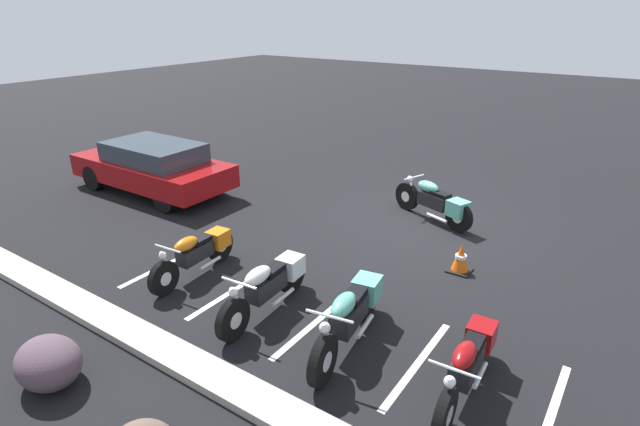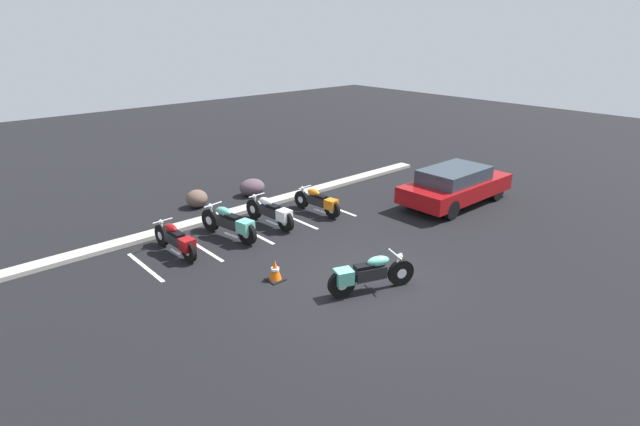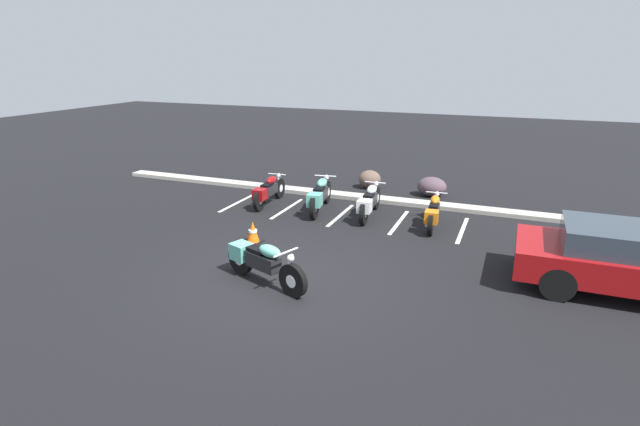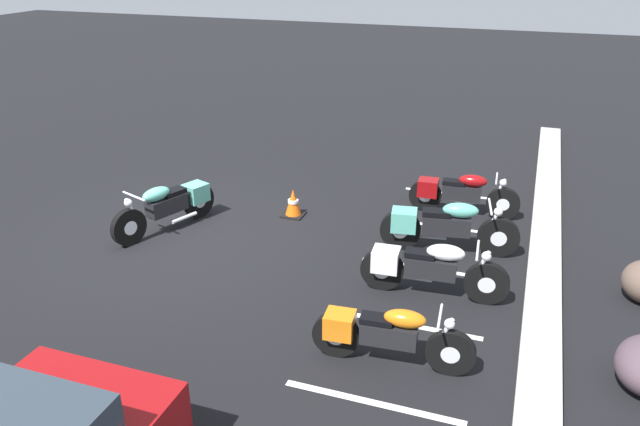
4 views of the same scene
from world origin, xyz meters
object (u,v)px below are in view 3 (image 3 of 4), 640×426
parked_bike_0 (268,191)px  parked_bike_1 (320,195)px  motorcycle_teal_featured (261,261)px  landscape_rock_1 (370,179)px  traffic_cone (253,233)px  car_red (638,260)px  landscape_rock_0 (432,187)px  parked_bike_2 (369,202)px  parked_bike_3 (433,212)px

parked_bike_0 → parked_bike_1: 1.67m
parked_bike_0 → motorcycle_teal_featured: bearing=-156.5°
landscape_rock_1 → parked_bike_0: bearing=-126.8°
parked_bike_0 → traffic_cone: bearing=-161.9°
car_red → traffic_cone: size_ratio=8.18×
parked_bike_0 → landscape_rock_0: 5.17m
parked_bike_1 → landscape_rock_0: (2.68, 2.82, -0.17)m
motorcycle_teal_featured → landscape_rock_1: size_ratio=2.82×
parked_bike_2 → traffic_cone: 3.52m
parked_bike_3 → car_red: (4.13, -2.38, 0.26)m
traffic_cone → parked_bike_1: bearing=78.9°
parked_bike_0 → parked_bike_2: size_ratio=0.96×
parked_bike_0 → traffic_cone: 3.11m
parked_bike_3 → landscape_rock_0: (-0.56, 3.00, -0.11)m
parked_bike_0 → landscape_rock_1: size_ratio=2.79×
parked_bike_2 → landscape_rock_0: (1.22, 2.81, -0.14)m
motorcycle_teal_featured → landscape_rock_0: 7.82m
parked_bike_2 → landscape_rock_0: size_ratio=2.31×
parked_bike_3 → motorcycle_teal_featured: bearing=146.5°
motorcycle_teal_featured → parked_bike_0: 5.32m
parked_bike_0 → parked_bike_2: (3.13, -0.03, 0.02)m
parked_bike_2 → car_red: 6.44m
parked_bike_0 → landscape_rock_0: (4.35, 2.79, -0.12)m
parked_bike_0 → car_red: 9.40m
motorcycle_teal_featured → car_red: bearing=38.5°
parked_bike_2 → traffic_cone: size_ratio=4.08×
parked_bike_0 → landscape_rock_0: parked_bike_0 is taller
parked_bike_3 → parked_bike_2: bearing=79.8°
parked_bike_2 → traffic_cone: bearing=141.2°
parked_bike_3 → car_red: size_ratio=0.46×
landscape_rock_0 → landscape_rock_1: 2.12m
parked_bike_0 → car_red: size_ratio=0.48×
motorcycle_teal_featured → parked_bike_1: parked_bike_1 is taller
parked_bike_0 → landscape_rock_0: size_ratio=2.22×
car_red → traffic_cone: car_red is taller
parked_bike_1 → landscape_rock_1: 3.10m
landscape_rock_0 → traffic_cone: bearing=-119.7°
parked_bike_3 → landscape_rock_1: parked_bike_3 is taller
parked_bike_1 → parked_bike_2: size_ratio=1.05×
parked_bike_1 → traffic_cone: 2.93m
car_red → motorcycle_teal_featured: bearing=-162.1°
motorcycle_teal_featured → traffic_cone: (-1.25, 1.87, -0.21)m
parked_bike_3 → landscape_rock_0: 3.05m
parked_bike_0 → car_red: car_red is taller
traffic_cone → car_red: bearing=2.3°
parked_bike_3 → parked_bike_1: bearing=82.6°
parked_bike_1 → parked_bike_3: parked_bike_1 is taller
parked_bike_1 → car_red: bearing=-118.0°
parked_bike_3 → car_red: 4.77m
parked_bike_0 → car_red: bearing=-108.7°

